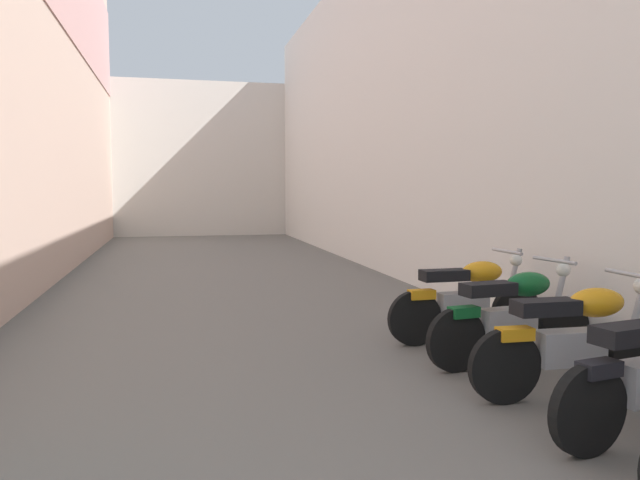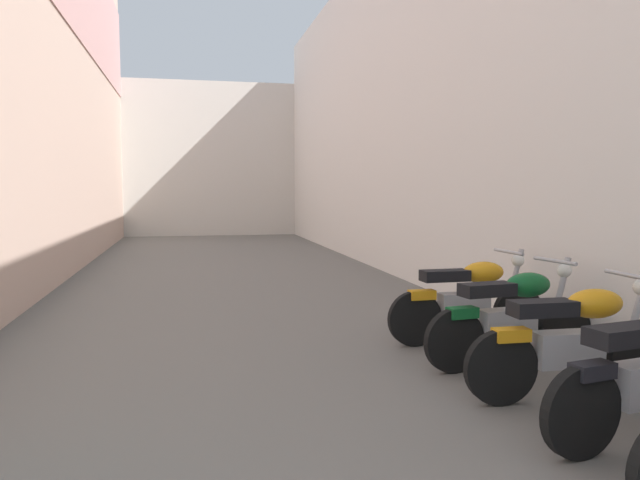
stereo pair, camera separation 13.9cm
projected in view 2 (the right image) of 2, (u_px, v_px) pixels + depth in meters
The scene contains 7 objects.
ground_plane at pixel (248, 303), 9.09m from camera, with size 39.33×39.33×0.00m, color #66635E.
building_left at pixel (32, 21), 9.94m from camera, with size 0.45×23.33×8.79m.
building_right at pixel (411, 95), 11.44m from camera, with size 0.45×23.33×6.95m.
building_far_end at pixel (210, 160), 23.14m from camera, with size 9.19×2.00×5.61m, color beige.
motorcycle_fifth at pixel (575, 339), 4.88m from camera, with size 1.85×0.58×1.04m.
motorcycle_sixth at pixel (512, 315), 5.81m from camera, with size 1.85×0.58×1.04m.
motorcycle_seventh at pixel (469, 298), 6.71m from camera, with size 1.85×0.58×1.04m.
Camera 2 is at (-0.86, 0.67, 1.69)m, focal length 34.19 mm.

